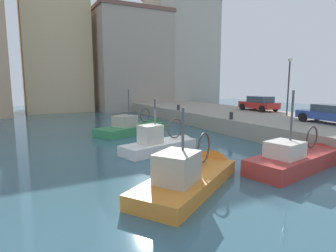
{
  "coord_description": "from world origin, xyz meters",
  "views": [
    {
      "loc": [
        -7.22,
        -14.85,
        4.05
      ],
      "look_at": [
        1.5,
        1.34,
        1.2
      ],
      "focal_mm": 30.63,
      "sensor_mm": 36.0,
      "label": 1
    }
  ],
  "objects_px": {
    "fishing_boat_green": "(135,131)",
    "quay_streetlamp": "(289,77)",
    "fishing_boat_white": "(163,148)",
    "parked_car_red": "(259,103)",
    "mooring_bollard_north": "(178,108)",
    "fishing_boat_orange": "(192,181)",
    "mooring_bollard_mid": "(231,116)",
    "parked_car_blue": "(330,114)",
    "fishing_boat_red": "(298,165)"
  },
  "relations": [
    {
      "from": "fishing_boat_white",
      "to": "fishing_boat_red",
      "type": "xyz_separation_m",
      "value": [
        4.1,
        -6.04,
        -0.04
      ]
    },
    {
      "from": "mooring_bollard_north",
      "to": "parked_car_red",
      "type": "bearing_deg",
      "value": -31.32
    },
    {
      "from": "fishing_boat_green",
      "to": "mooring_bollard_north",
      "type": "relative_size",
      "value": 12.92
    },
    {
      "from": "mooring_bollard_mid",
      "to": "quay_streetlamp",
      "type": "distance_m",
      "value": 6.4
    },
    {
      "from": "mooring_bollard_mid",
      "to": "quay_streetlamp",
      "type": "bearing_deg",
      "value": -4.54
    },
    {
      "from": "parked_car_blue",
      "to": "mooring_bollard_mid",
      "type": "relative_size",
      "value": 7.63
    },
    {
      "from": "fishing_boat_white",
      "to": "mooring_bollard_mid",
      "type": "height_order",
      "value": "fishing_boat_white"
    },
    {
      "from": "fishing_boat_orange",
      "to": "parked_car_blue",
      "type": "xyz_separation_m",
      "value": [
        13.11,
        2.86,
        1.72
      ]
    },
    {
      "from": "fishing_boat_white",
      "to": "fishing_boat_green",
      "type": "height_order",
      "value": "fishing_boat_green"
    },
    {
      "from": "fishing_boat_orange",
      "to": "mooring_bollard_north",
      "type": "bearing_deg",
      "value": 61.41
    },
    {
      "from": "parked_car_blue",
      "to": "fishing_boat_orange",
      "type": "bearing_deg",
      "value": -167.72
    },
    {
      "from": "fishing_boat_red",
      "to": "parked_car_red",
      "type": "xyz_separation_m",
      "value": [
        9.7,
        12.02,
        1.82
      ]
    },
    {
      "from": "mooring_bollard_mid",
      "to": "mooring_bollard_north",
      "type": "height_order",
      "value": "same"
    },
    {
      "from": "fishing_boat_green",
      "to": "quay_streetlamp",
      "type": "distance_m",
      "value": 13.49
    },
    {
      "from": "fishing_boat_green",
      "to": "quay_streetlamp",
      "type": "relative_size",
      "value": 1.47
    },
    {
      "from": "fishing_boat_white",
      "to": "parked_car_red",
      "type": "bearing_deg",
      "value": 23.41
    },
    {
      "from": "fishing_boat_orange",
      "to": "parked_car_red",
      "type": "height_order",
      "value": "fishing_boat_orange"
    },
    {
      "from": "fishing_boat_white",
      "to": "parked_car_red",
      "type": "distance_m",
      "value": 15.14
    },
    {
      "from": "fishing_boat_white",
      "to": "parked_car_blue",
      "type": "bearing_deg",
      "value": -13.52
    },
    {
      "from": "fishing_boat_orange",
      "to": "mooring_bollard_north",
      "type": "xyz_separation_m",
      "value": [
        8.58,
        15.75,
        1.33
      ]
    },
    {
      "from": "fishing_boat_red",
      "to": "mooring_bollard_mid",
      "type": "height_order",
      "value": "fishing_boat_red"
    },
    {
      "from": "parked_car_blue",
      "to": "mooring_bollard_north",
      "type": "relative_size",
      "value": 7.63
    },
    {
      "from": "fishing_boat_green",
      "to": "parked_car_red",
      "type": "bearing_deg",
      "value": -3.39
    },
    {
      "from": "mooring_bollard_mid",
      "to": "parked_car_red",
      "type": "bearing_deg",
      "value": 29.3
    },
    {
      "from": "parked_car_blue",
      "to": "mooring_bollard_mid",
      "type": "bearing_deg",
      "value": 132.77
    },
    {
      "from": "fishing_boat_green",
      "to": "parked_car_red",
      "type": "relative_size",
      "value": 1.83
    },
    {
      "from": "fishing_boat_green",
      "to": "parked_car_blue",
      "type": "relative_size",
      "value": 1.69
    },
    {
      "from": "parked_car_red",
      "to": "parked_car_blue",
      "type": "distance_m",
      "value": 9.04
    },
    {
      "from": "fishing_boat_green",
      "to": "mooring_bollard_mid",
      "type": "relative_size",
      "value": 12.92
    },
    {
      "from": "parked_car_red",
      "to": "quay_streetlamp",
      "type": "relative_size",
      "value": 0.81
    },
    {
      "from": "fishing_boat_orange",
      "to": "fishing_boat_red",
      "type": "distance_m",
      "value": 5.74
    },
    {
      "from": "quay_streetlamp",
      "to": "fishing_boat_green",
      "type": "bearing_deg",
      "value": 156.7
    },
    {
      "from": "fishing_boat_orange",
      "to": "parked_car_blue",
      "type": "distance_m",
      "value": 13.53
    },
    {
      "from": "parked_car_red",
      "to": "parked_car_blue",
      "type": "bearing_deg",
      "value": -104.82
    },
    {
      "from": "fishing_boat_red",
      "to": "parked_car_blue",
      "type": "height_order",
      "value": "fishing_boat_red"
    },
    {
      "from": "fishing_boat_red",
      "to": "parked_car_red",
      "type": "bearing_deg",
      "value": 51.09
    },
    {
      "from": "mooring_bollard_mid",
      "to": "mooring_bollard_north",
      "type": "distance_m",
      "value": 8.0
    },
    {
      "from": "fishing_boat_white",
      "to": "parked_car_red",
      "type": "xyz_separation_m",
      "value": [
        13.8,
        5.97,
        1.78
      ]
    },
    {
      "from": "fishing_boat_white",
      "to": "fishing_boat_green",
      "type": "bearing_deg",
      "value": 82.59
    },
    {
      "from": "fishing_boat_white",
      "to": "fishing_boat_green",
      "type": "distance_m",
      "value": 6.79
    },
    {
      "from": "fishing_boat_green",
      "to": "parked_car_blue",
      "type": "xyz_separation_m",
      "value": [
        10.61,
        -9.5,
        1.75
      ]
    },
    {
      "from": "parked_car_red",
      "to": "mooring_bollard_north",
      "type": "xyz_separation_m",
      "value": [
        -6.84,
        4.16,
        -0.45
      ]
    },
    {
      "from": "mooring_bollard_north",
      "to": "quay_streetlamp",
      "type": "distance_m",
      "value": 10.59
    },
    {
      "from": "fishing_boat_red",
      "to": "fishing_boat_orange",
      "type": "bearing_deg",
      "value": 175.75
    },
    {
      "from": "fishing_boat_red",
      "to": "quay_streetlamp",
      "type": "xyz_separation_m",
      "value": [
        8.51,
        7.73,
        4.35
      ]
    },
    {
      "from": "parked_car_red",
      "to": "mooring_bollard_north",
      "type": "bearing_deg",
      "value": 148.68
    },
    {
      "from": "fishing_boat_orange",
      "to": "parked_car_red",
      "type": "relative_size",
      "value": 1.67
    },
    {
      "from": "fishing_boat_green",
      "to": "mooring_bollard_mid",
      "type": "xyz_separation_m",
      "value": [
        6.08,
        -4.6,
        1.36
      ]
    },
    {
      "from": "mooring_bollard_mid",
      "to": "fishing_boat_green",
      "type": "bearing_deg",
      "value": 142.87
    },
    {
      "from": "fishing_boat_green",
      "to": "mooring_bollard_mid",
      "type": "distance_m",
      "value": 7.75
    }
  ]
}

